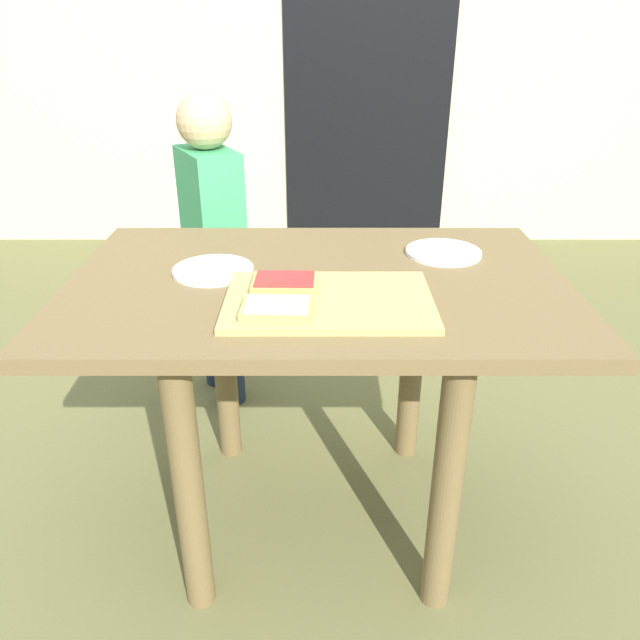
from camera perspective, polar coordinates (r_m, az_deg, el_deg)
name	(u,v)px	position (r m, az deg, el deg)	size (l,w,h in m)	color
ground_plane	(316,513)	(1.76, -0.39, -17.37)	(16.00, 16.00, 0.00)	olive
house_wall_back	(316,16)	(3.63, -0.41, 26.25)	(8.00, 0.20, 2.41)	beige
house_door	(366,59)	(3.54, 4.24, 22.88)	(0.90, 0.02, 2.00)	black
dining_table	(315,327)	(1.42, -0.46, -0.65)	(1.10, 0.72, 0.69)	brown
cutting_board	(326,301)	(1.25, 0.56, 1.78)	(0.42, 0.28, 0.01)	tan
pizza_slice_far_left	(282,283)	(1.29, -3.53, 3.46)	(0.14, 0.10, 0.02)	tan
pizza_slice_near_left	(274,308)	(1.18, -4.25, 1.08)	(0.14, 0.10, 0.02)	tan
plate_white_left	(210,270)	(1.43, -10.10, 4.54)	(0.18, 0.18, 0.01)	white
plate_white_right	(440,252)	(1.54, 11.05, 6.17)	(0.18, 0.18, 0.01)	white
child_left	(210,236)	(2.01, -10.07, 7.67)	(0.24, 0.28, 1.02)	#1E2C3D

